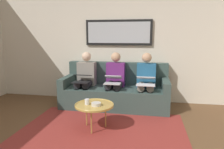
{
  "coord_description": "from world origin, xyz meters",
  "views": [
    {
      "loc": [
        -0.71,
        2.2,
        1.47
      ],
      "look_at": [
        0.0,
        -1.7,
        0.75
      ],
      "focal_mm": 33.83,
      "sensor_mm": 36.0,
      "label": 1
    }
  ],
  "objects_px": {
    "coffee_table": "(94,105)",
    "person_middle": "(115,78)",
    "laptop_white": "(146,81)",
    "cup": "(87,102)",
    "person_left": "(146,79)",
    "person_right": "(85,77)",
    "couch": "(115,91)",
    "framed_mirror": "(119,33)",
    "bowl": "(96,104)",
    "laptop_black": "(82,78)",
    "laptop_silver": "(113,80)"
  },
  "relations": [
    {
      "from": "cup",
      "to": "person_left",
      "type": "height_order",
      "value": "person_left"
    },
    {
      "from": "coffee_table",
      "to": "cup",
      "type": "bearing_deg",
      "value": 11.01
    },
    {
      "from": "cup",
      "to": "laptop_white",
      "type": "xyz_separation_m",
      "value": [
        -0.89,
        -0.93,
        0.17
      ]
    },
    {
      "from": "couch",
      "to": "person_left",
      "type": "relative_size",
      "value": 1.93
    },
    {
      "from": "coffee_table",
      "to": "laptop_black",
      "type": "xyz_separation_m",
      "value": [
        0.5,
        -0.91,
        0.24
      ]
    },
    {
      "from": "person_left",
      "to": "bowl",
      "type": "bearing_deg",
      "value": 58.56
    },
    {
      "from": "person_left",
      "to": "person_middle",
      "type": "relative_size",
      "value": 1.0
    },
    {
      "from": "bowl",
      "to": "person_right",
      "type": "distance_m",
      "value": 1.33
    },
    {
      "from": "couch",
      "to": "person_middle",
      "type": "bearing_deg",
      "value": 90.0
    },
    {
      "from": "couch",
      "to": "bowl",
      "type": "bearing_deg",
      "value": 85.72
    },
    {
      "from": "person_left",
      "to": "person_right",
      "type": "xyz_separation_m",
      "value": [
        1.28,
        0.0,
        0.0
      ]
    },
    {
      "from": "framed_mirror",
      "to": "cup",
      "type": "bearing_deg",
      "value": 81.19
    },
    {
      "from": "laptop_silver",
      "to": "person_right",
      "type": "relative_size",
      "value": 0.3
    },
    {
      "from": "coffee_table",
      "to": "cup",
      "type": "relative_size",
      "value": 6.89
    },
    {
      "from": "framed_mirror",
      "to": "laptop_black",
      "type": "relative_size",
      "value": 4.02
    },
    {
      "from": "framed_mirror",
      "to": "laptop_black",
      "type": "xyz_separation_m",
      "value": [
        0.64,
        0.7,
        -0.92
      ]
    },
    {
      "from": "person_right",
      "to": "laptop_black",
      "type": "relative_size",
      "value": 3.1
    },
    {
      "from": "person_middle",
      "to": "person_right",
      "type": "relative_size",
      "value": 1.0
    },
    {
      "from": "couch",
      "to": "laptop_black",
      "type": "distance_m",
      "value": 0.78
    },
    {
      "from": "laptop_black",
      "to": "framed_mirror",
      "type": "bearing_deg",
      "value": -132.49
    },
    {
      "from": "laptop_black",
      "to": "cup",
      "type": "bearing_deg",
      "value": 112.64
    },
    {
      "from": "bowl",
      "to": "laptop_white",
      "type": "relative_size",
      "value": 0.43
    },
    {
      "from": "framed_mirror",
      "to": "bowl",
      "type": "xyz_separation_m",
      "value": [
        0.1,
        1.66,
        -1.12
      ]
    },
    {
      "from": "cup",
      "to": "person_middle",
      "type": "distance_m",
      "value": 1.21
    },
    {
      "from": "framed_mirror",
      "to": "laptop_silver",
      "type": "distance_m",
      "value": 1.16
    },
    {
      "from": "laptop_black",
      "to": "laptop_white",
      "type": "bearing_deg",
      "value": -179.87
    },
    {
      "from": "coffee_table",
      "to": "person_middle",
      "type": "height_order",
      "value": "person_middle"
    },
    {
      "from": "coffee_table",
      "to": "bowl",
      "type": "relative_size",
      "value": 4.13
    },
    {
      "from": "framed_mirror",
      "to": "laptop_silver",
      "type": "height_order",
      "value": "framed_mirror"
    },
    {
      "from": "person_right",
      "to": "person_left",
      "type": "bearing_deg",
      "value": 180.0
    },
    {
      "from": "laptop_white",
      "to": "laptop_silver",
      "type": "distance_m",
      "value": 0.64
    },
    {
      "from": "person_middle",
      "to": "framed_mirror",
      "type": "bearing_deg",
      "value": -90.0
    },
    {
      "from": "person_right",
      "to": "laptop_white",
      "type": "bearing_deg",
      "value": 169.44
    },
    {
      "from": "framed_mirror",
      "to": "laptop_black",
      "type": "bearing_deg",
      "value": 47.51
    },
    {
      "from": "framed_mirror",
      "to": "bowl",
      "type": "relative_size",
      "value": 9.84
    },
    {
      "from": "person_right",
      "to": "framed_mirror",
      "type": "bearing_deg",
      "value": -144.47
    },
    {
      "from": "framed_mirror",
      "to": "person_right",
      "type": "bearing_deg",
      "value": 35.53
    },
    {
      "from": "person_left",
      "to": "laptop_silver",
      "type": "xyz_separation_m",
      "value": [
        0.64,
        0.24,
        0.01
      ]
    },
    {
      "from": "couch",
      "to": "coffee_table",
      "type": "height_order",
      "value": "couch"
    },
    {
      "from": "cup",
      "to": "bowl",
      "type": "distance_m",
      "value": 0.16
    },
    {
      "from": "laptop_white",
      "to": "bowl",
      "type": "bearing_deg",
      "value": 52.66
    },
    {
      "from": "coffee_table",
      "to": "laptop_white",
      "type": "relative_size",
      "value": 1.76
    },
    {
      "from": "framed_mirror",
      "to": "person_right",
      "type": "xyz_separation_m",
      "value": [
        0.64,
        0.46,
        -0.94
      ]
    },
    {
      "from": "coffee_table",
      "to": "cup",
      "type": "xyz_separation_m",
      "value": [
        0.11,
        0.02,
        0.06
      ]
    },
    {
      "from": "laptop_silver",
      "to": "person_left",
      "type": "bearing_deg",
      "value": -159.64
    },
    {
      "from": "person_middle",
      "to": "laptop_black",
      "type": "height_order",
      "value": "person_middle"
    },
    {
      "from": "coffee_table",
      "to": "person_right",
      "type": "xyz_separation_m",
      "value": [
        0.5,
        -1.15,
        0.22
      ]
    },
    {
      "from": "laptop_white",
      "to": "person_middle",
      "type": "distance_m",
      "value": 0.68
    },
    {
      "from": "person_right",
      "to": "bowl",
      "type": "bearing_deg",
      "value": 114.38
    },
    {
      "from": "framed_mirror",
      "to": "bowl",
      "type": "height_order",
      "value": "framed_mirror"
    }
  ]
}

